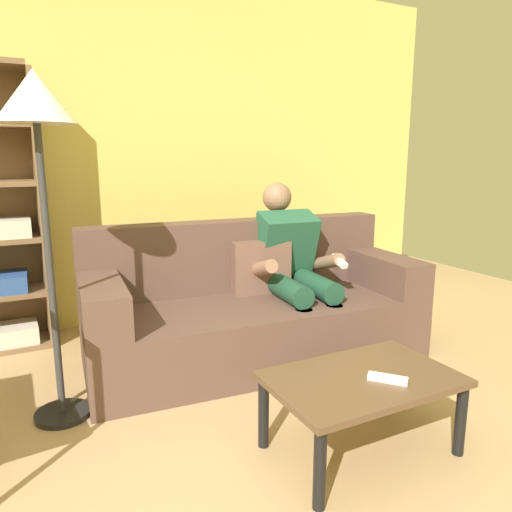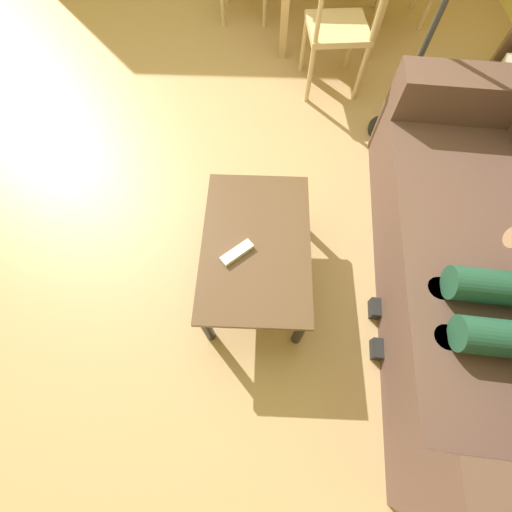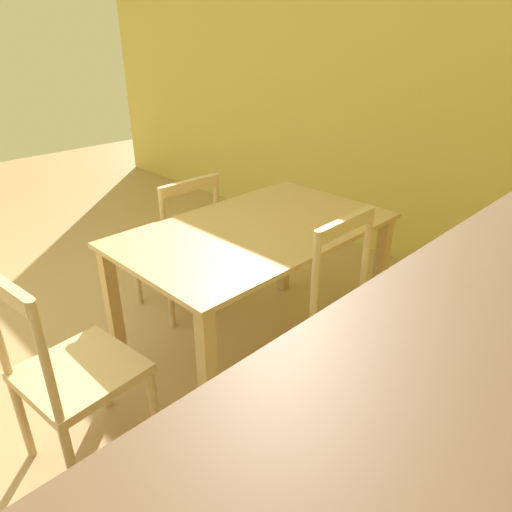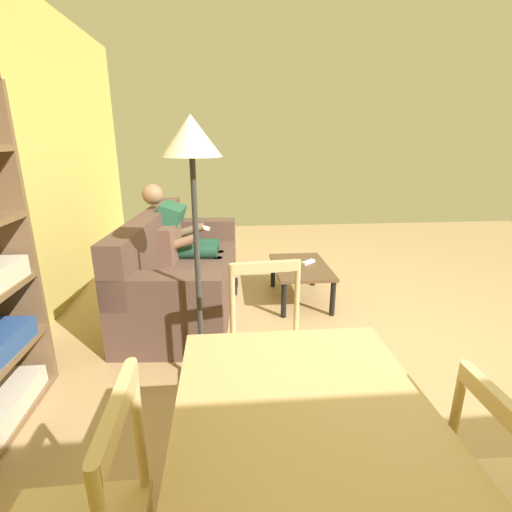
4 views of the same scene
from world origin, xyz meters
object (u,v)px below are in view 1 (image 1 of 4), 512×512
(tv_remote, at_px, (388,379))
(person_lounging, at_px, (292,266))
(floor_lamp, at_px, (37,131))
(couch, at_px, (252,309))
(coffee_table, at_px, (362,387))

(tv_remote, bearing_deg, person_lounging, 36.77)
(floor_lamp, bearing_deg, couch, 12.19)
(couch, relative_size, tv_remote, 13.14)
(coffee_table, bearing_deg, person_lounging, 73.42)
(coffee_table, distance_m, floor_lamp, 1.89)
(person_lounging, xyz_separation_m, tv_remote, (-0.30, -1.30, -0.21))
(coffee_table, bearing_deg, floor_lamp, 141.94)
(person_lounging, height_order, coffee_table, person_lounging)
(floor_lamp, bearing_deg, tv_remote, -39.13)
(couch, xyz_separation_m, tv_remote, (0.02, -1.29, 0.06))
(person_lounging, height_order, floor_lamp, floor_lamp)
(person_lounging, bearing_deg, floor_lamp, -169.92)
(couch, bearing_deg, person_lounging, 1.49)
(floor_lamp, bearing_deg, coffee_table, -38.06)
(coffee_table, bearing_deg, tv_remote, -54.07)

